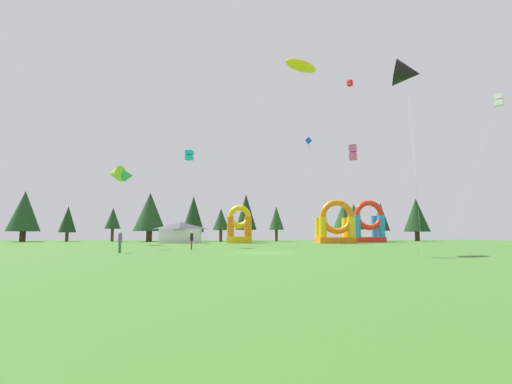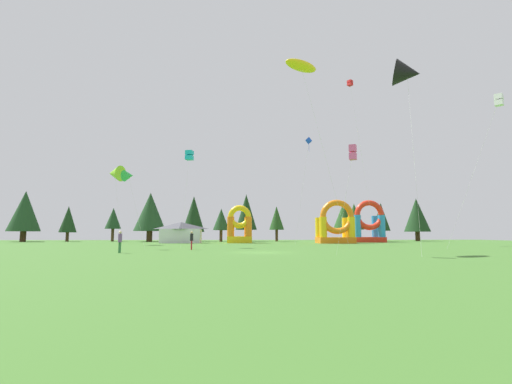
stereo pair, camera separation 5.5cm
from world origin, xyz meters
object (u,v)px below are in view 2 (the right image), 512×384
(kite_yellow_parafoil, at_px, (301,66))
(festival_tent, at_px, (181,233))
(kite_lime_delta, at_px, (115,174))
(kite_black_delta, at_px, (407,73))
(kite_green_delta, at_px, (129,176))
(kite_pink_box, at_px, (353,153))
(person_near_camera, at_px, (120,240))
(kite_cyan_box, at_px, (189,155))
(person_midfield, at_px, (192,239))
(kite_blue_diamond, at_px, (309,142))
(kite_white_box, at_px, (499,100))
(inflatable_orange_dome, at_px, (239,230))
(kite_red_box, at_px, (350,84))
(inflatable_red_slide, at_px, (336,227))
(inflatable_blue_arch, at_px, (368,226))

(kite_yellow_parafoil, height_order, festival_tent, kite_yellow_parafoil)
(kite_lime_delta, bearing_deg, kite_black_delta, -36.39)
(kite_green_delta, height_order, kite_pink_box, kite_green_delta)
(person_near_camera, bearing_deg, kite_cyan_box, 118.96)
(kite_yellow_parafoil, distance_m, kite_black_delta, 9.47)
(kite_black_delta, height_order, person_near_camera, kite_black_delta)
(kite_cyan_box, bearing_deg, kite_black_delta, -33.48)
(person_midfield, bearing_deg, kite_blue_diamond, -43.77)
(kite_black_delta, distance_m, kite_white_box, 9.96)
(kite_green_delta, bearing_deg, person_midfield, -21.91)
(kite_lime_delta, bearing_deg, person_midfield, -53.31)
(kite_lime_delta, bearing_deg, person_near_camera, -70.53)
(kite_blue_diamond, distance_m, person_near_camera, 34.93)
(kite_cyan_box, xyz_separation_m, person_midfield, (1.38, -7.70, -10.01))
(person_near_camera, relative_size, inflatable_orange_dome, 0.29)
(inflatable_orange_dome, bearing_deg, kite_blue_diamond, -36.82)
(kite_red_box, distance_m, inflatable_red_slide, 22.85)
(kite_red_box, relative_size, inflatable_red_slide, 3.60)
(kite_lime_delta, relative_size, kite_red_box, 0.46)
(kite_white_box, bearing_deg, kite_blue_diamond, 120.93)
(inflatable_red_slide, bearing_deg, kite_white_box, -72.43)
(kite_white_box, bearing_deg, festival_tent, 138.50)
(kite_red_box, bearing_deg, kite_pink_box, -108.14)
(kite_blue_diamond, bearing_deg, kite_white_box, -59.07)
(kite_pink_box, relative_size, inflatable_red_slide, 1.18)
(kite_white_box, bearing_deg, kite_red_box, 108.50)
(person_near_camera, distance_m, festival_tent, 31.38)
(kite_pink_box, relative_size, person_midfield, 4.54)
(kite_cyan_box, bearing_deg, kite_yellow_parafoil, -46.60)
(kite_yellow_parafoil, xyz_separation_m, kite_blue_diamond, (5.33, 22.93, -1.36))
(kite_yellow_parafoil, bearing_deg, kite_red_box, 61.67)
(inflatable_red_slide, relative_size, inflatable_orange_dome, 1.11)
(kite_pink_box, bearing_deg, inflatable_red_slide, 76.92)
(inflatable_blue_arch, height_order, inflatable_orange_dome, inflatable_blue_arch)
(kite_cyan_box, xyz_separation_m, inflatable_orange_dome, (6.37, 18.54, -8.84))
(kite_green_delta, height_order, person_near_camera, kite_green_delta)
(kite_yellow_parafoil, relative_size, kite_pink_box, 2.12)
(kite_white_box, height_order, person_near_camera, kite_white_box)
(person_midfield, bearing_deg, kite_green_delta, 64.74)
(inflatable_red_slide, bearing_deg, person_midfield, -132.52)
(kite_lime_delta, bearing_deg, kite_yellow_parafoil, -43.80)
(person_midfield, distance_m, festival_tent, 26.12)
(kite_cyan_box, distance_m, inflatable_red_slide, 27.91)
(inflatable_blue_arch, height_order, inflatable_red_slide, inflatable_blue_arch)
(inflatable_orange_dome, bearing_deg, person_midfield, -100.78)
(kite_black_delta, relative_size, kite_green_delta, 2.04)
(kite_blue_diamond, bearing_deg, kite_yellow_parafoil, -103.08)
(kite_cyan_box, relative_size, kite_lime_delta, 1.00)
(kite_cyan_box, distance_m, person_midfield, 12.70)
(kite_black_delta, relative_size, inflatable_orange_dome, 2.73)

